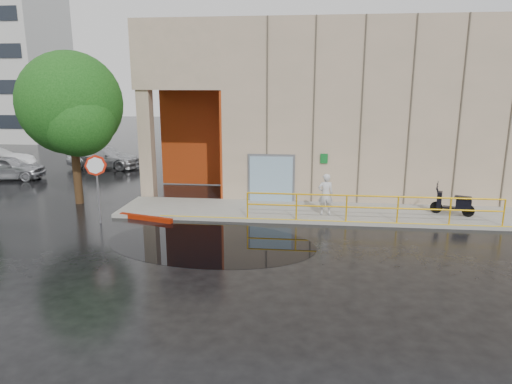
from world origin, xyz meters
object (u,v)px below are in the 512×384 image
(scooter, at_px, (454,197))
(car_c, at_px, (104,157))
(stop_sign, at_px, (96,174))
(red_curb, at_px, (146,218))
(person, at_px, (326,194))
(car_a, at_px, (7,168))
(tree_near, at_px, (72,108))

(scooter, height_order, car_c, scooter)
(scooter, bearing_deg, car_c, 173.42)
(stop_sign, relative_size, car_c, 0.56)
(red_curb, xyz_separation_m, car_c, (-6.59, 10.88, 0.61))
(car_c, bearing_deg, scooter, -111.20)
(person, height_order, car_c, person)
(stop_sign, bearing_deg, car_a, 131.64)
(car_c, distance_m, tree_near, 9.92)
(tree_near, bearing_deg, stop_sign, -51.32)
(stop_sign, xyz_separation_m, car_a, (-8.83, 7.33, -1.26))
(person, height_order, red_curb, person)
(person, relative_size, red_curb, 0.69)
(car_c, bearing_deg, red_curb, -143.61)
(tree_near, bearing_deg, person, -5.20)
(red_curb, bearing_deg, person, 8.80)
(car_c, bearing_deg, stop_sign, -151.34)
(car_a, bearing_deg, scooter, -112.21)
(stop_sign, distance_m, red_curb, 2.52)
(person, distance_m, red_curb, 7.20)
(stop_sign, relative_size, car_a, 0.67)
(car_a, bearing_deg, tree_near, -134.22)
(tree_near, bearing_deg, scooter, -1.75)
(scooter, height_order, stop_sign, stop_sign)
(tree_near, bearing_deg, car_c, 107.90)
(car_c, xyz_separation_m, tree_near, (2.85, -8.81, 3.57))
(stop_sign, bearing_deg, person, 2.26)
(person, xyz_separation_m, stop_sign, (-8.67, -1.67, 0.96))
(scooter, bearing_deg, car_a, -173.04)
(scooter, relative_size, car_c, 0.35)
(car_c, bearing_deg, car_a, 142.17)
(stop_sign, height_order, car_a, stop_sign)
(person, relative_size, stop_sign, 0.62)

